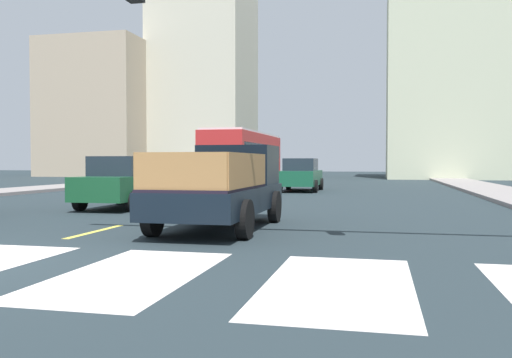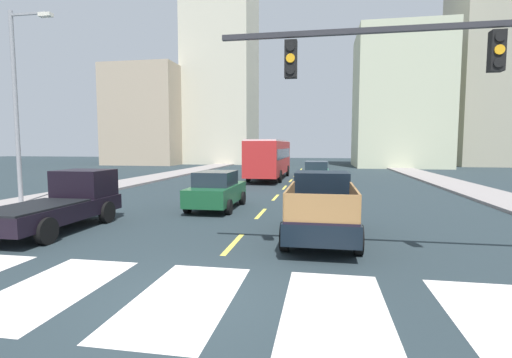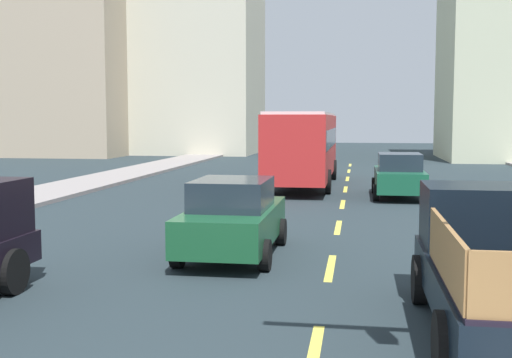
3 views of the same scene
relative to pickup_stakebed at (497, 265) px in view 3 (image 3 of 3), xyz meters
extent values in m
cube|color=gray|center=(-14.39, 12.46, -0.86)|extent=(3.04, 110.00, 0.15)
cube|color=#E4D149|center=(-2.54, -1.54, -0.93)|extent=(0.16, 2.40, 0.01)
cube|color=#E4D149|center=(-2.54, 3.46, -0.93)|extent=(0.16, 2.40, 0.01)
cube|color=#E4D149|center=(-2.54, 8.46, -0.93)|extent=(0.16, 2.40, 0.01)
cube|color=#E4D149|center=(-2.54, 13.46, -0.93)|extent=(0.16, 2.40, 0.01)
cube|color=#E4D149|center=(-2.54, 18.46, -0.93)|extent=(0.16, 2.40, 0.01)
cube|color=#E4D149|center=(-2.54, 23.46, -0.93)|extent=(0.16, 2.40, 0.01)
cube|color=#E4D149|center=(-2.54, 28.46, -0.93)|extent=(0.16, 2.40, 0.01)
cube|color=#E4D149|center=(-2.54, 33.46, -0.93)|extent=(0.16, 2.40, 0.01)
cube|color=black|center=(0.00, -0.44, -0.26)|extent=(1.96, 5.20, 0.56)
cube|color=black|center=(0.00, 1.26, 0.52)|extent=(1.84, 1.60, 1.00)
cube|color=#19232D|center=(0.00, 1.70, 0.70)|extent=(1.72, 0.08, 0.56)
cylinder|color=black|center=(-0.98, 1.12, -0.54)|extent=(0.22, 0.80, 0.80)
cylinder|color=black|center=(-0.98, -2.00, -0.54)|extent=(0.22, 0.80, 0.80)
cube|color=olive|center=(-0.90, -1.39, 0.43)|extent=(0.06, 3.17, 0.70)
cylinder|color=black|center=(-7.88, 0.57, -0.54)|extent=(0.22, 0.80, 0.80)
cube|color=red|center=(-4.45, 19.57, 0.91)|extent=(2.50, 10.80, 2.70)
cube|color=#19232D|center=(-4.45, 19.57, 1.26)|extent=(2.52, 9.94, 0.80)
cube|color=silver|center=(-4.45, 19.57, 2.32)|extent=(2.40, 10.37, 0.12)
cylinder|color=black|center=(-5.70, 22.92, -0.44)|extent=(0.22, 1.00, 1.00)
cylinder|color=black|center=(-3.20, 22.92, -0.44)|extent=(0.22, 1.00, 1.00)
cylinder|color=black|center=(-5.70, 16.60, -0.44)|extent=(0.22, 1.00, 1.00)
cylinder|color=black|center=(-3.20, 16.60, -0.44)|extent=(0.22, 1.00, 1.00)
cube|color=#18502D|center=(-4.72, 4.34, -0.24)|extent=(1.80, 4.40, 0.76)
cube|color=#1E2833|center=(-4.72, 4.19, 0.46)|extent=(1.58, 2.11, 0.64)
cylinder|color=black|center=(-5.62, 5.70, -0.62)|extent=(0.22, 0.64, 0.64)
cylinder|color=black|center=(-3.82, 5.70, -0.62)|extent=(0.22, 0.64, 0.64)
cylinder|color=black|center=(-5.62, 2.97, -0.62)|extent=(0.22, 0.64, 0.64)
cylinder|color=black|center=(-3.82, 2.97, -0.62)|extent=(0.22, 0.64, 0.64)
cube|color=#165237|center=(-0.43, 15.88, -0.24)|extent=(1.80, 4.40, 0.76)
cube|color=#1E2833|center=(-0.43, 15.73, 0.46)|extent=(1.58, 2.11, 0.64)
cylinder|color=black|center=(-1.33, 17.25, -0.62)|extent=(0.22, 0.64, 0.64)
cylinder|color=black|center=(0.47, 17.25, -0.62)|extent=(0.22, 0.64, 0.64)
cylinder|color=black|center=(-1.33, 14.52, -0.62)|extent=(0.22, 0.64, 0.64)
cylinder|color=black|center=(0.47, 14.52, -0.62)|extent=(0.22, 0.64, 0.64)
cube|color=tan|center=(-26.31, 42.73, 6.36)|extent=(10.83, 11.35, 14.59)
camera|label=1|loc=(3.56, -12.32, 0.60)|focal=37.85mm
camera|label=2|loc=(0.01, -12.03, 1.95)|focal=26.28mm
camera|label=3|loc=(-2.00, -9.60, 2.09)|focal=45.35mm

